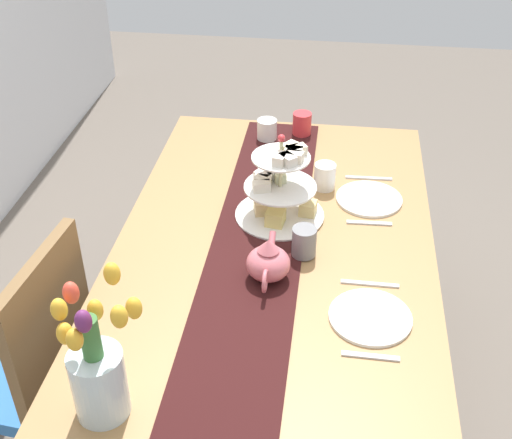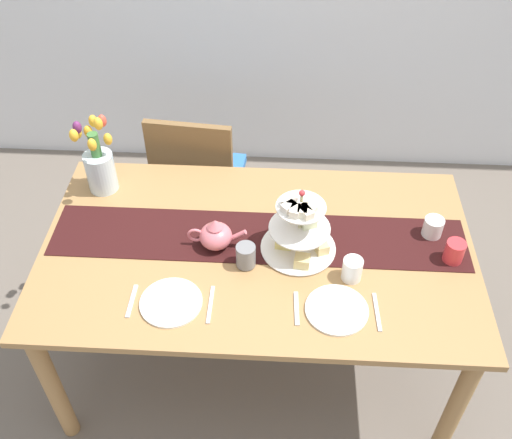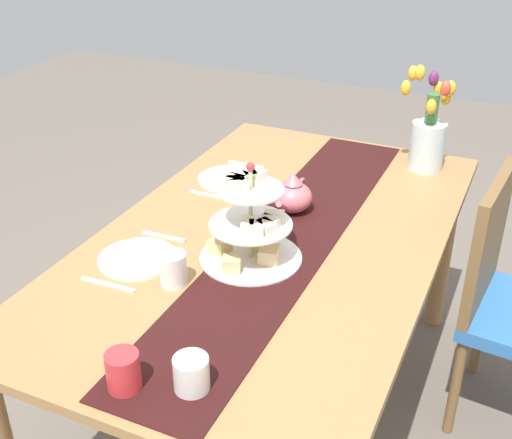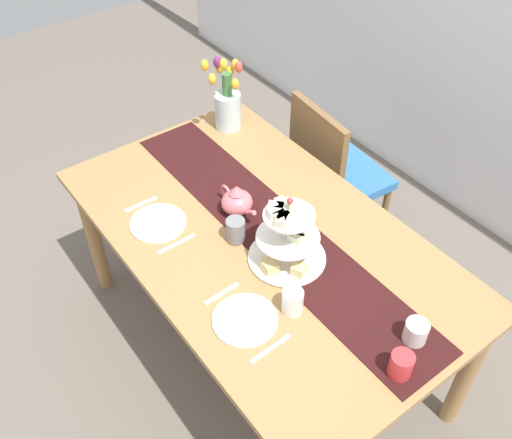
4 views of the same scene
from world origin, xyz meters
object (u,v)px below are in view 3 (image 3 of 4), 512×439
knife_right (108,285)px  mug_grey (250,208)px  mug_orange (123,372)px  fork_right (164,236)px  dinner_plate_left (229,179)px  fork_left (246,165)px  knife_left (211,195)px  tulip_vase (428,134)px  tiered_cake_stand (250,227)px  dinner_plate_right (138,259)px  dining_table (272,260)px  teapot (293,196)px  cream_jug (191,374)px  mug_white_text (173,269)px

knife_right → mug_grey: (-0.49, 0.20, 0.05)m
mug_grey → mug_orange: bearing=4.9°
fork_right → dinner_plate_left: bearing=180.0°
dinner_plate_left → fork_left: bearing=180.0°
knife_left → knife_right: 0.60m
tulip_vase → fork_left: tulip_vase is taller
tulip_vase → mug_orange: (1.46, -0.35, -0.09)m
fork_right → tiered_cake_stand: bearing=89.0°
tulip_vase → knife_right: 1.31m
dinner_plate_left → dinner_plate_right: (0.60, 0.00, 0.00)m
dining_table → mug_grey: bearing=-112.9°
fork_left → mug_orange: size_ratio=1.58×
tiered_cake_stand → fork_right: 0.32m
fork_left → dinner_plate_right: 0.75m
mug_orange → teapot: bearing=178.3°
fork_right → mug_orange: (0.61, 0.27, 0.04)m
dining_table → teapot: teapot is taller
dining_table → tulip_vase: bearing=155.1°
tiered_cake_stand → fork_left: 0.69m
teapot → mug_grey: (0.13, -0.10, -0.01)m
teapot → cream_jug: teapot is taller
dining_table → fork_left: 0.55m
tiered_cake_stand → cream_jug: bearing=11.4°
tiered_cake_stand → dinner_plate_right: size_ratio=1.32×
cream_jug → mug_white_text: size_ratio=0.89×
teapot → fork_left: size_ratio=1.59×
dinner_plate_right → mug_orange: bearing=30.6°
dining_table → fork_left: (-0.45, -0.30, 0.10)m
tulip_vase → mug_orange: bearing=-13.5°
teapot → knife_left: 0.31m
tulip_vase → cream_jug: 1.42m
dinner_plate_left → fork_right: bearing=0.0°
knife_left → dinner_plate_right: bearing=0.0°
teapot → fork_left: bearing=-132.9°
tiered_cake_stand → mug_orange: bearing=-2.6°
knife_left → mug_orange: bearing=16.5°
dinner_plate_left → tulip_vase: bearing=122.6°
dinner_plate_left → fork_right: size_ratio=1.53×
fork_right → mug_grey: size_ratio=1.58×
cream_jug → tiered_cake_stand: bearing=-168.6°
knife_left → tulip_vase: bearing=131.1°
dinner_plate_left → fork_right: 0.46m
cream_jug → mug_orange: bearing=-66.5°
cream_jug → mug_grey: size_ratio=0.89×
dinner_plate_right → mug_grey: bearing=149.2°
tiered_cake_stand → dinner_plate_left: 0.56m
cream_jug → mug_grey: 0.77m
teapot → fork_right: bearing=-42.8°
cream_jug → dinner_plate_left: (-1.01, -0.41, -0.04)m
tiered_cake_stand → fork_right: bearing=-91.0°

